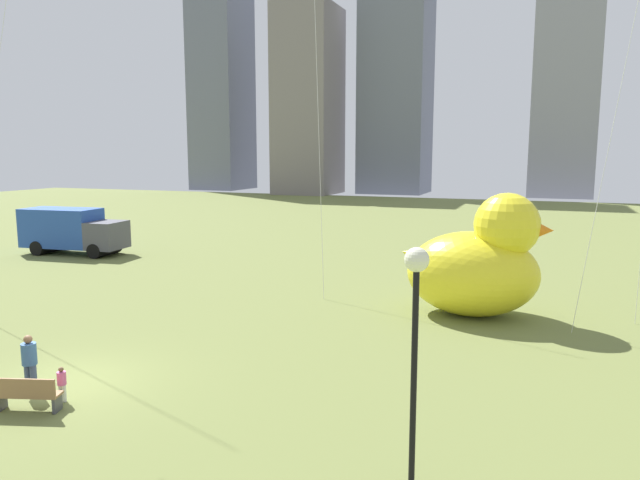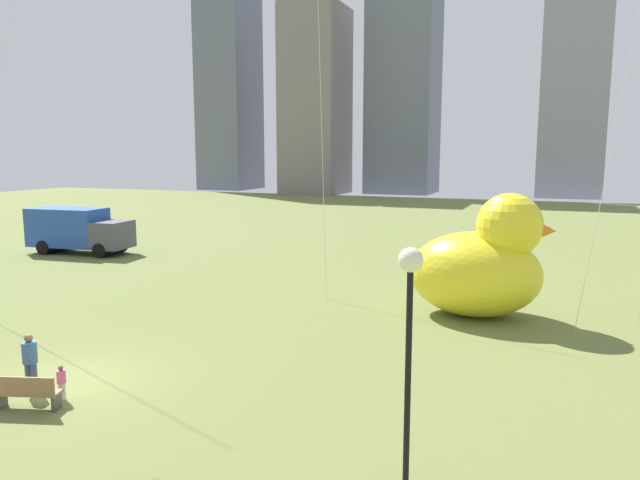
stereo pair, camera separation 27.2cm
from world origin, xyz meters
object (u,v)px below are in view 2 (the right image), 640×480
(person_adult, at_px, (30,359))
(person_child, at_px, (61,381))
(lamppost, at_px, (410,308))
(box_truck, at_px, (78,231))
(park_bench, at_px, (26,392))
(giant_inflatable_duck, at_px, (480,264))

(person_adult, distance_m, person_child, 1.30)
(person_adult, xyz_separation_m, lamppost, (10.45, -0.86, 2.67))
(person_adult, bearing_deg, box_truck, 130.85)
(park_bench, distance_m, lamppost, 10.03)
(person_adult, bearing_deg, giant_inflatable_duck, 49.22)
(park_bench, xyz_separation_m, giant_inflatable_duck, (9.37, 12.87, 1.59))
(person_child, xyz_separation_m, giant_inflatable_duck, (9.03, 12.08, 1.55))
(box_truck, bearing_deg, person_child, -47.17)
(park_bench, xyz_separation_m, lamppost, (9.55, 0.10, 3.06))
(giant_inflatable_duck, distance_m, lamppost, 12.85)
(person_adult, height_order, giant_inflatable_duck, giant_inflatable_duck)
(park_bench, distance_m, person_adult, 1.37)
(park_bench, relative_size, lamppost, 0.35)
(giant_inflatable_duck, distance_m, box_truck, 25.81)
(giant_inflatable_duck, bearing_deg, box_truck, 167.93)
(person_child, distance_m, box_truck, 23.85)
(park_bench, height_order, giant_inflatable_duck, giant_inflatable_duck)
(person_adult, distance_m, lamppost, 10.82)
(person_adult, height_order, lamppost, lamppost)
(park_bench, height_order, lamppost, lamppost)
(person_child, relative_size, lamppost, 0.20)
(person_child, distance_m, giant_inflatable_duck, 15.16)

